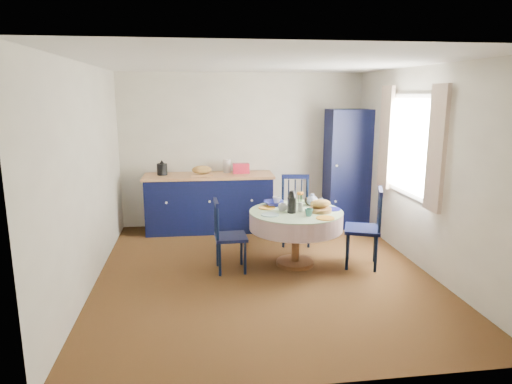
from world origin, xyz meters
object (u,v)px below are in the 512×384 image
Objects in this scene: pantry_cabinet at (347,169)px; mug_c at (309,201)px; mug_b at (309,212)px; cobalt_bowl at (274,203)px; dining_table at (297,220)px; mug_d at (277,200)px; chair_far at (295,209)px; mug_a at (283,207)px; kitchen_counter at (209,202)px; chair_left at (228,235)px; chair_right at (366,227)px.

mug_c is at bearing -126.60° from pantry_cabinet.
mug_b is 0.38× the size of cobalt_bowl.
mug_d is at bearing 115.07° from dining_table.
mug_a is at bearing -104.01° from chair_far.
mug_a is 1.00× the size of mug_c.
mug_a is (-0.36, -0.85, 0.25)m from chair_far.
mug_c is (-0.97, -1.33, -0.20)m from pantry_cabinet.
kitchen_counter is 1.61m from cobalt_bowl.
mug_d is at bearing -119.05° from chair_far.
pantry_cabinet is at bearing -52.32° from chair_left.
chair_far is at bearing 95.03° from mug_c.
mug_b is (-1.12, -1.89, -0.20)m from pantry_cabinet.
mug_b is at bearing -120.97° from pantry_cabinet.
mug_b is (-0.09, -1.13, 0.25)m from chair_far.
chair_right is 10.21× the size of mug_b.
kitchen_counter reaches higher than mug_d.
pantry_cabinet reaches higher than chair_left.
kitchen_counter is 7.77× the size of cobalt_bowl.
chair_far is 0.95m from mug_a.
chair_right is 0.81m from mug_b.
dining_table is 0.24m from mug_a.
chair_far is at bearing 78.20° from dining_table.
chair_right is at bearing -47.95° from chair_far.
mug_a is 0.49m from mug_c.
dining_table is (-1.20, -1.63, -0.37)m from pantry_cabinet.
chair_far is 1.24m from chair_right.
chair_right is 0.82m from mug_c.
chair_left reaches higher than mug_a.
chair_left is at bearing -141.15° from pantry_cabinet.
kitchen_counter is at bearing 120.29° from mug_b.
mug_c is 0.45× the size of cobalt_bowl.
cobalt_bowl is at bearing 119.63° from mug_b.
mug_a is (-0.18, 0.02, 0.16)m from dining_table.
kitchen_counter is 20.64× the size of mug_b.
chair_left is at bearing -174.53° from dining_table.
chair_far is (0.18, 0.86, -0.09)m from dining_table.
pantry_cabinet is 2.13m from mug_a.
pantry_cabinet is 17.21× the size of mug_d.
dining_table is 0.41m from mug_c.
chair_far reaches higher than mug_d.
chair_left is 0.90m from mug_d.
mug_c reaches higher than cobalt_bowl.
chair_far reaches higher than mug_a.
chair_far is at bearing -143.73° from pantry_cabinet.
mug_b is at bearing -102.19° from chair_left.
mug_b is 0.67m from cobalt_bowl.
mug_b is (0.97, -0.18, 0.30)m from chair_left.
chair_far reaches higher than mug_b.
mug_c is 0.47m from cobalt_bowl.
chair_right is 8.51× the size of mug_a.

